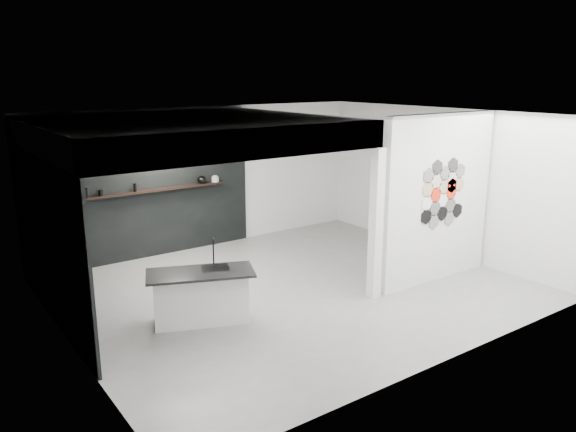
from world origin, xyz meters
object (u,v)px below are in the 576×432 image
(glass_vase, at_px, (215,179))
(utensil_cup, at_px, (100,193))
(partition_panel, at_px, (438,199))
(kitchen_island, at_px, (201,296))
(kettle, at_px, (202,180))
(glass_bowl, at_px, (215,179))
(bottle_dark, at_px, (135,188))
(stockpot, at_px, (81,193))
(wall_basin, at_px, (71,264))

(glass_vase, distance_m, utensil_cup, 2.28)
(partition_panel, distance_m, utensil_cup, 5.82)
(kitchen_island, distance_m, glass_vase, 3.82)
(kettle, height_order, glass_bowl, kettle)
(glass_vase, height_order, bottle_dark, bottle_dark)
(partition_panel, relative_size, glass_vase, 21.51)
(bottle_dark, height_order, utensil_cup, bottle_dark)
(partition_panel, distance_m, kettle, 4.53)
(kettle, relative_size, utensil_cup, 1.75)
(stockpot, distance_m, glass_vase, 2.61)
(kettle, relative_size, bottle_dark, 1.19)
(kitchen_island, xyz_separation_m, glass_bowl, (1.95, 3.13, 0.97))
(kitchen_island, xyz_separation_m, glass_vase, (1.95, 3.13, 0.99))
(stockpot, bearing_deg, kitchen_island, -78.08)
(kitchen_island, height_order, bottle_dark, bottle_dark)
(bottle_dark, bearing_deg, stockpot, 180.00)
(glass_bowl, bearing_deg, stockpot, 180.00)
(stockpot, relative_size, bottle_dark, 1.39)
(stockpot, height_order, glass_vase, stockpot)
(partition_panel, bearing_deg, bottle_dark, 133.97)
(kitchen_island, bearing_deg, stockpot, 124.28)
(kitchen_island, relative_size, bottle_dark, 10.72)
(kettle, height_order, bottle_dark, kettle)
(kettle, distance_m, bottle_dark, 1.36)
(wall_basin, bearing_deg, glass_bowl, 31.35)
(kitchen_island, bearing_deg, wall_basin, 165.84)
(partition_panel, xyz_separation_m, bottle_dark, (-3.73, 3.87, -0.01))
(stockpot, relative_size, utensil_cup, 2.04)
(bottle_dark, bearing_deg, glass_vase, 0.00)
(partition_panel, bearing_deg, wall_basin, 161.77)
(partition_panel, xyz_separation_m, kettle, (-2.37, 3.87, -0.00))
(wall_basin, height_order, stockpot, stockpot)
(wall_basin, relative_size, kettle, 3.38)
(partition_panel, xyz_separation_m, stockpot, (-4.69, 3.87, 0.00))
(stockpot, xyz_separation_m, glass_vase, (2.61, 0.00, -0.02))
(stockpot, xyz_separation_m, kettle, (2.32, 0.00, -0.01))
(glass_vase, height_order, utensil_cup, glass_vase)
(wall_basin, relative_size, utensil_cup, 5.92)
(partition_panel, distance_m, stockpot, 6.08)
(wall_basin, relative_size, kitchen_island, 0.38)
(glass_bowl, bearing_deg, kettle, 180.00)
(kettle, xyz_separation_m, glass_vase, (0.29, 0.00, -0.01))
(glass_vase, bearing_deg, wall_basin, -148.65)
(kitchen_island, distance_m, kettle, 3.68)
(kitchen_island, distance_m, bottle_dark, 3.30)
(kitchen_island, height_order, kettle, kettle)
(partition_panel, xyz_separation_m, utensil_cup, (-4.36, 3.87, -0.03))
(partition_panel, distance_m, kitchen_island, 4.21)
(wall_basin, bearing_deg, kitchen_island, -36.52)
(wall_basin, bearing_deg, partition_panel, -18.23)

